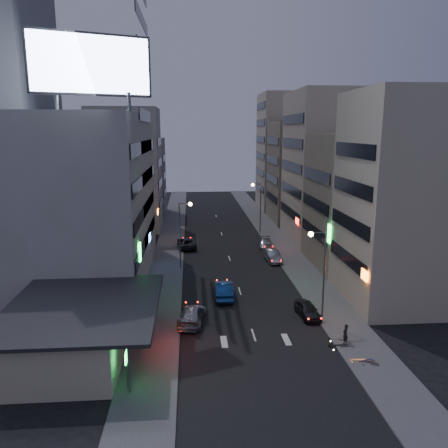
{
  "coord_description": "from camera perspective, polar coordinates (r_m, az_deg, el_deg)",
  "views": [
    {
      "loc": [
        -4.98,
        -28.67,
        16.34
      ],
      "look_at": [
        -1.32,
        18.12,
        6.29
      ],
      "focal_mm": 35.0,
      "sensor_mm": 36.0,
      "label": 1
    }
  ],
  "objects": [
    {
      "name": "street_lamp_left",
      "position": [
        51.86,
        -5.39,
        -0.19
      ],
      "size": [
        1.6,
        0.44,
        8.02
      ],
      "color": "#595B60",
      "rests_on": "sidewalk_left"
    },
    {
      "name": "food_court",
      "position": [
        35.02,
        -19.29,
        -12.84
      ],
      "size": [
        11.0,
        13.0,
        3.88
      ],
      "color": "#B6A88F",
      "rests_on": "ground"
    },
    {
      "name": "street_lamp_right_near",
      "position": [
        37.96,
        12.44,
        -5.02
      ],
      "size": [
        1.6,
        0.44,
        8.02
      ],
      "color": "#595B60",
      "rests_on": "sidewalk_right"
    },
    {
      "name": "billboard",
      "position": [
        39.83,
        -17.01,
        19.26
      ],
      "size": [
        9.52,
        3.75,
        6.2
      ],
      "rotation": [
        0.0,
        0.0,
        0.35
      ],
      "color": "#595B60",
      "rests_on": "white_building"
    },
    {
      "name": "far_right_a",
      "position": [
        81.63,
        10.15,
        6.73
      ],
      "size": [
        11.0,
        12.0,
        18.0
      ],
      "primitive_type": "cube",
      "color": "gray",
      "rests_on": "ground"
    },
    {
      "name": "street_lamp_right_far",
      "position": [
        70.39,
        4.49,
        3.07
      ],
      "size": [
        1.6,
        0.44,
        8.02
      ],
      "color": "#595B60",
      "rests_on": "sidewalk_right"
    },
    {
      "name": "road_car_blue",
      "position": [
        43.97,
        0.01,
        -8.59
      ],
      "size": [
        1.93,
        5.03,
        1.63
      ],
      "primitive_type": "imported",
      "rotation": [
        0.0,
        0.0,
        3.1
      ],
      "color": "navy",
      "rests_on": "ground"
    },
    {
      "name": "parked_car_right_far",
      "position": [
        62.2,
        5.48,
        -2.58
      ],
      "size": [
        2.37,
        4.69,
        1.31
      ],
      "primitive_type": "imported",
      "rotation": [
        0.0,
        0.0,
        -0.12
      ],
      "color": "#919498",
      "rests_on": "ground"
    },
    {
      "name": "grey_tower",
      "position": [
        55.79,
        -27.19,
        11.46
      ],
      "size": [
        10.0,
        14.0,
        34.0
      ],
      "primitive_type": "cube",
      "color": "slate",
      "rests_on": "ground"
    },
    {
      "name": "far_right_b",
      "position": [
        95.12,
        8.39,
        9.34
      ],
      "size": [
        12.0,
        12.0,
        24.0
      ],
      "primitive_type": "cube",
      "color": "#B6A88F",
      "rests_on": "ground"
    },
    {
      "name": "shophouse_near",
      "position": [
        44.43,
        22.34,
        2.97
      ],
      "size": [
        10.0,
        11.0,
        20.0
      ],
      "primitive_type": "cube",
      "color": "#B6A88F",
      "rests_on": "ground"
    },
    {
      "name": "sidewalk_left",
      "position": [
        60.97,
        -7.16,
        -3.5
      ],
      "size": [
        4.0,
        120.0,
        0.12
      ],
      "primitive_type": "cube",
      "color": "#4C4C4F",
      "rests_on": "ground"
    },
    {
      "name": "parked_car_left",
      "position": [
        62.33,
        -4.9,
        -2.46
      ],
      "size": [
        2.9,
        5.5,
        1.47
      ],
      "primitive_type": "imported",
      "rotation": [
        0.0,
        0.0,
        3.23
      ],
      "color": "#252429",
      "rests_on": "ground"
    },
    {
      "name": "scooter_silver_a",
      "position": [
        34.48,
        17.98,
        -15.64
      ],
      "size": [
        0.6,
        1.72,
        1.04
      ],
      "primitive_type": null,
      "rotation": [
        0.0,
        0.0,
        1.56
      ],
      "color": "#AEB1B6",
      "rests_on": "sidewalk_right"
    },
    {
      "name": "scooter_blue",
      "position": [
        34.71,
        18.81,
        -15.57
      ],
      "size": [
        0.8,
        1.66,
        0.98
      ],
      "primitive_type": null,
      "rotation": [
        0.0,
        0.0,
        1.74
      ],
      "color": "navy",
      "rests_on": "sidewalk_right"
    },
    {
      "name": "parked_car_right_mid",
      "position": [
        56.14,
        6.34,
        -4.13
      ],
      "size": [
        1.98,
        4.64,
        1.49
      ],
      "primitive_type": "imported",
      "rotation": [
        0.0,
        0.0,
        0.09
      ],
      "color": "#ACAEB4",
      "rests_on": "ground"
    },
    {
      "name": "shophouse_mid",
      "position": [
        55.29,
        17.35,
        2.85
      ],
      "size": [
        11.0,
        12.0,
        16.0
      ],
      "primitive_type": "cube",
      "color": "gray",
      "rests_on": "ground"
    },
    {
      "name": "scooter_black_b",
      "position": [
        36.19,
        15.76,
        -14.05
      ],
      "size": [
        0.71,
        1.85,
        1.11
      ],
      "primitive_type": null,
      "rotation": [
        0.0,
        0.0,
        1.63
      ],
      "color": "black",
      "rests_on": "sidewalk_right"
    },
    {
      "name": "scooter_silver_b",
      "position": [
        37.03,
        15.67,
        -13.51
      ],
      "size": [
        1.04,
        1.75,
        1.01
      ],
      "primitive_type": null,
      "rotation": [
        0.0,
        0.0,
        1.25
      ],
      "color": "#9EA0A5",
      "rests_on": "sidewalk_right"
    },
    {
      "name": "scooter_black_a",
      "position": [
        34.22,
        19.64,
        -16.02
      ],
      "size": [
        1.14,
        1.73,
        1.0
      ],
      "primitive_type": null,
      "rotation": [
        0.0,
        0.0,
        1.17
      ],
      "color": "black",
      "rests_on": "sidewalk_right"
    },
    {
      "name": "sidewalk_right",
      "position": [
        62.26,
        7.74,
        -3.19
      ],
      "size": [
        4.0,
        120.0,
        0.12
      ],
      "primitive_type": "cube",
      "color": "#4C4C4F",
      "rests_on": "ground"
    },
    {
      "name": "white_building",
      "position": [
        50.67,
        -18.17,
        3.15
      ],
      "size": [
        14.0,
        24.0,
        18.0
      ],
      "primitive_type": "cube",
      "color": "#A6A6A1",
      "rests_on": "ground"
    },
    {
      "name": "ground",
      "position": [
        33.38,
        4.92,
        -17.28
      ],
      "size": [
        180.0,
        180.0,
        0.0
      ],
      "primitive_type": "plane",
      "color": "black",
      "rests_on": "ground"
    },
    {
      "name": "shophouse_far",
      "position": [
        66.95,
        13.01,
        7.2
      ],
      "size": [
        10.0,
        14.0,
        22.0
      ],
      "primitive_type": "cube",
      "color": "#B6A88F",
      "rests_on": "ground"
    },
    {
      "name": "road_car_silver",
      "position": [
        38.71,
        -4.21,
        -11.74
      ],
      "size": [
        2.82,
        5.28,
        1.46
      ],
      "primitive_type": "imported",
      "rotation": [
        0.0,
        0.0,
        2.98
      ],
      "color": "#919498",
      "rests_on": "ground"
    },
    {
      "name": "far_left_a",
      "position": [
        74.69,
        -12.64,
        6.92
      ],
      "size": [
        11.0,
        10.0,
        20.0
      ],
      "primitive_type": "cube",
      "color": "#A6A6A1",
      "rests_on": "ground"
    },
    {
      "name": "far_left_b",
      "position": [
        87.82,
        -11.72,
        6.05
      ],
      "size": [
        12.0,
        10.0,
        15.0
      ],
      "primitive_type": "cube",
      "color": "slate",
      "rests_on": "ground"
    },
    {
      "name": "person",
      "position": [
        36.21,
        15.56,
        -13.63
      ],
      "size": [
        0.68,
        0.65,
        1.56
      ],
      "primitive_type": "imported",
      "rotation": [
        0.0,
        0.0,
        3.85
      ],
      "color": "black",
      "rests_on": "sidewalk_right"
    },
    {
      "name": "parked_car_right_near",
      "position": [
        40.47,
        10.86,
        -10.94
      ],
      "size": [
        1.9,
        4.0,
        1.32
      ],
      "primitive_type": "imported",
      "rotation": [
        0.0,
        0.0,
        0.09
      ],
      "color": "#26262B",
      "rests_on": "ground"
    }
  ]
}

